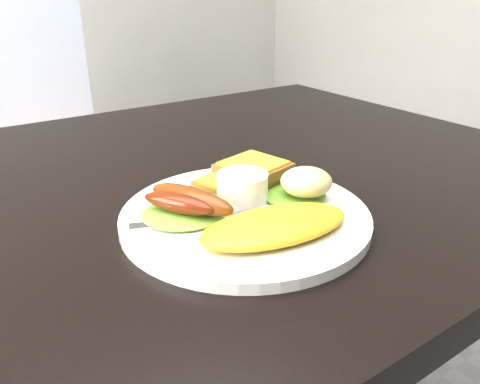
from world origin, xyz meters
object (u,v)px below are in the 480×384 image
object	(u,v)px
person	(12,71)
plate	(245,216)
dining_table	(156,195)
dining_chair	(54,140)

from	to	relation	value
person	plate	size ratio (longest dim) A/B	5.62
dining_table	dining_chair	world-z (taller)	dining_table
dining_table	dining_chair	bearing A→B (deg)	83.27
dining_chair	person	world-z (taller)	person
dining_table	dining_chair	xyz separation A→B (m)	(0.15, 1.26, -0.28)
dining_table	person	distance (m)	0.84
dining_table	person	xyz separation A→B (m)	(-0.02, 0.84, 0.05)
plate	dining_table	bearing A→B (deg)	102.05
person	dining_chair	bearing A→B (deg)	-105.13
dining_chair	plate	world-z (taller)	plate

